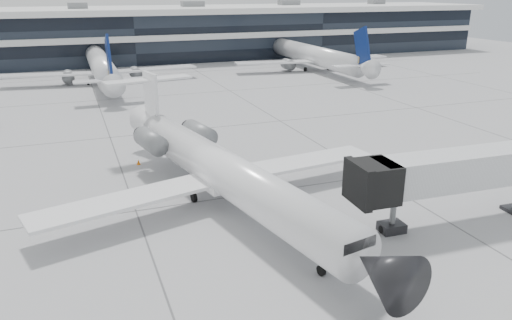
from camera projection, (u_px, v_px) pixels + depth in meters
name	position (u px, v px, depth m)	size (l,w,h in m)	color
ground	(264.00, 192.00, 39.50)	(220.00, 220.00, 0.00)	gray
terminal	(128.00, 37.00, 110.35)	(170.00, 22.00, 10.00)	black
bg_jet_center	(103.00, 82.00, 85.45)	(32.00, 40.00, 9.60)	white
bg_jet_right	(312.00, 69.00, 98.79)	(32.00, 40.00, 9.60)	white
regional_jet	(221.00, 169.00, 36.67)	(27.34, 34.08, 7.91)	white
jet_bridge	(472.00, 169.00, 33.62)	(16.15, 3.84, 5.19)	silver
traffic_cone	(138.00, 162.00, 45.59)	(0.45, 0.45, 0.49)	orange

